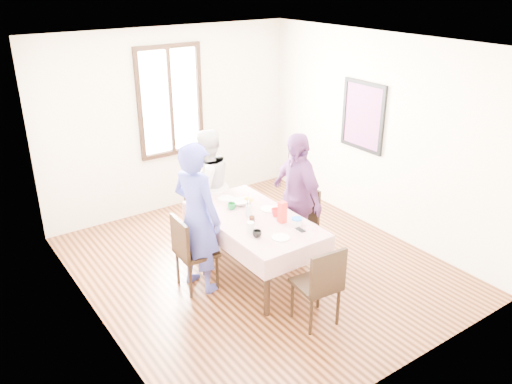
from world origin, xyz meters
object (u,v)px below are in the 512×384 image
Objects in this scene: chair_near at (316,284)px; person_far at (206,186)px; person_right at (296,197)px; dining_table at (254,246)px; chair_right at (296,224)px; chair_left at (196,252)px; chair_far at (206,208)px; person_left at (196,218)px.

chair_near is 2.25m from person_far.
chair_near is 1.40m from person_right.
chair_right is at bearing 4.24° from dining_table.
person_far reaches higher than chair_left.
dining_table is 0.71m from chair_left.
chair_left and chair_far have the same top height.
chair_near is at bearing -23.55° from person_right.
person_right is at bearing 114.36° from chair_far.
person_right is (0.67, -1.07, 0.37)m from chair_far.
person_right is at bearing 4.36° from dining_table.
dining_table is 1.79× the size of chair_far.
person_right is (1.34, -0.10, -0.05)m from person_left.
person_far is at bearing 95.43° from chair_near.
person_far reaches higher than chair_right.
person_left is at bearing 45.45° from person_far.
dining_table is 1.13m from chair_far.
dining_table is 1.79× the size of chair_right.
chair_far is (-0.69, 1.07, 0.00)m from chair_right.
chair_right is at bearing 113.86° from person_far.
dining_table is 0.93× the size of person_left.
person_far reaches higher than chair_near.
person_left is at bearing 123.13° from chair_near.
chair_near is at bearing 82.35° from chair_far.
person_right is (1.36, -0.10, 0.37)m from chair_left.
person_left reaches higher than dining_table.
person_far is (-0.69, 1.05, 0.32)m from chair_right.
chair_left reaches higher than dining_table.
chair_far is at bearing -51.58° from person_left.
person_right is at bearing 88.46° from chair_left.
person_right reaches higher than chair_left.
person_left is (-0.67, 1.28, 0.43)m from chair_near.
person_far is (0.69, 0.95, 0.32)m from chair_left.
person_far is (0.00, 2.23, 0.32)m from chair_near.
person_right reaches higher than chair_near.
dining_table is 0.99× the size of person_right.
chair_right is at bearing 96.16° from person_right.
dining_table is at bearing 95.43° from chair_near.
chair_near is at bearing 31.10° from chair_left.
chair_far is (0.69, 0.97, 0.00)m from chair_left.
person_far is 0.94× the size of person_right.
chair_right is 1.36m from chair_near.
person_left is (-0.67, 0.15, 0.51)m from dining_table.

